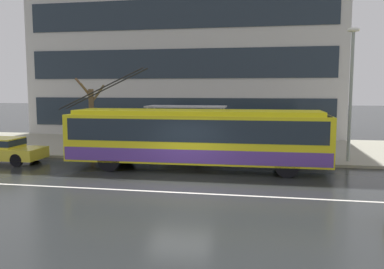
{
  "coord_description": "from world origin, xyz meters",
  "views": [
    {
      "loc": [
        3.32,
        -15.12,
        3.72
      ],
      "look_at": [
        -0.28,
        4.07,
        1.51
      ],
      "focal_mm": 37.91,
      "sensor_mm": 36.0,
      "label": 1
    }
  ],
  "objects_px": {
    "pedestrian_at_shelter": "(197,127)",
    "street_lamp": "(351,83)",
    "street_tree_bare": "(91,115)",
    "bus_shelter": "(187,118)",
    "pedestrian_approaching_curb": "(282,128)",
    "trolleybus": "(197,137)"
  },
  "relations": [
    {
      "from": "pedestrian_approaching_curb",
      "to": "street_lamp",
      "type": "height_order",
      "value": "street_lamp"
    },
    {
      "from": "pedestrian_at_shelter",
      "to": "street_tree_bare",
      "type": "distance_m",
      "value": 6.18
    },
    {
      "from": "bus_shelter",
      "to": "pedestrian_at_shelter",
      "type": "xyz_separation_m",
      "value": [
        0.48,
        0.39,
        -0.48
      ]
    },
    {
      "from": "trolleybus",
      "to": "pedestrian_approaching_curb",
      "type": "height_order",
      "value": "trolleybus"
    },
    {
      "from": "trolleybus",
      "to": "street_tree_bare",
      "type": "xyz_separation_m",
      "value": [
        -6.77,
        3.53,
        0.69
      ]
    },
    {
      "from": "pedestrian_at_shelter",
      "to": "street_lamp",
      "type": "relative_size",
      "value": 0.29
    },
    {
      "from": "trolleybus",
      "to": "street_tree_bare",
      "type": "bearing_deg",
      "value": 152.49
    },
    {
      "from": "street_tree_bare",
      "to": "street_lamp",
      "type": "bearing_deg",
      "value": -3.37
    },
    {
      "from": "pedestrian_at_shelter",
      "to": "pedestrian_approaching_curb",
      "type": "distance_m",
      "value": 4.63
    },
    {
      "from": "bus_shelter",
      "to": "pedestrian_approaching_curb",
      "type": "height_order",
      "value": "bus_shelter"
    },
    {
      "from": "trolleybus",
      "to": "pedestrian_approaching_curb",
      "type": "bearing_deg",
      "value": 34.88
    },
    {
      "from": "trolleybus",
      "to": "street_lamp",
      "type": "height_order",
      "value": "street_lamp"
    },
    {
      "from": "bus_shelter",
      "to": "street_tree_bare",
      "type": "height_order",
      "value": "street_tree_bare"
    },
    {
      "from": "bus_shelter",
      "to": "pedestrian_at_shelter",
      "type": "height_order",
      "value": "bus_shelter"
    },
    {
      "from": "trolleybus",
      "to": "bus_shelter",
      "type": "xyz_separation_m",
      "value": [
        -1.1,
        3.27,
        0.61
      ]
    },
    {
      "from": "pedestrian_approaching_curb",
      "to": "street_tree_bare",
      "type": "xyz_separation_m",
      "value": [
        -10.69,
        0.8,
        0.46
      ]
    },
    {
      "from": "pedestrian_at_shelter",
      "to": "street_tree_bare",
      "type": "height_order",
      "value": "street_tree_bare"
    },
    {
      "from": "street_lamp",
      "to": "street_tree_bare",
      "type": "xyz_separation_m",
      "value": [
        -13.94,
        0.82,
        -1.79
      ]
    },
    {
      "from": "pedestrian_approaching_curb",
      "to": "bus_shelter",
      "type": "bearing_deg",
      "value": 173.87
    },
    {
      "from": "street_lamp",
      "to": "pedestrian_at_shelter",
      "type": "bearing_deg",
      "value": 173.06
    },
    {
      "from": "trolleybus",
      "to": "bus_shelter",
      "type": "bearing_deg",
      "value": 108.62
    },
    {
      "from": "trolleybus",
      "to": "bus_shelter",
      "type": "relative_size",
      "value": 2.98
    }
  ]
}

